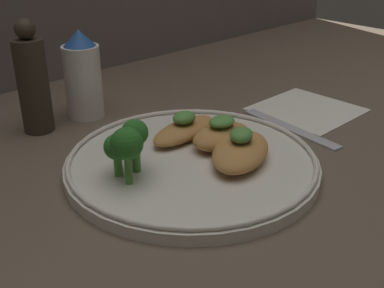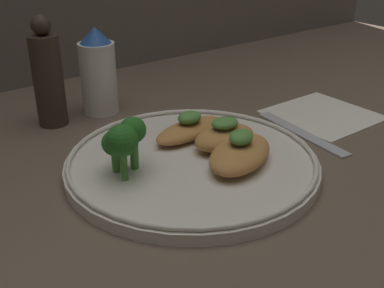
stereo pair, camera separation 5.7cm
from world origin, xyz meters
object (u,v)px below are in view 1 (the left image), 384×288
(plate, at_px, (192,162))
(pepper_grinder, at_px, (33,82))
(sauce_bottle, at_px, (84,76))
(broccoli_bunch, at_px, (127,143))

(plate, relative_size, pepper_grinder, 1.92)
(sauce_bottle, relative_size, pepper_grinder, 0.83)
(plate, bearing_deg, broccoli_bunch, 168.65)
(broccoli_bunch, xyz_separation_m, sauce_bottle, (0.08, 0.22, 0.01))
(plate, distance_m, broccoli_bunch, 0.10)
(plate, height_order, pepper_grinder, pepper_grinder)
(broccoli_bunch, xyz_separation_m, pepper_grinder, (0.00, 0.22, 0.02))
(sauce_bottle, xyz_separation_m, pepper_grinder, (-0.08, -0.00, 0.01))
(sauce_bottle, distance_m, pepper_grinder, 0.08)
(sauce_bottle, bearing_deg, pepper_grinder, -180.00)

